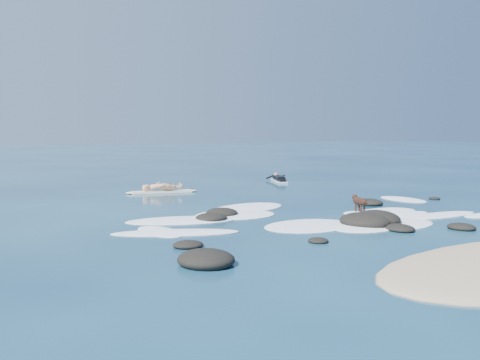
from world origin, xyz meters
TOP-DOWN VIEW (x-y plane):
  - ground at (0.00, 0.00)m, footprint 160.00×160.00m
  - reef_rocks at (0.46, -2.64)m, footprint 14.43×7.50m
  - breaking_foam at (-1.18, -0.61)m, footprint 14.00×7.82m
  - standing_surfer_rig at (-3.40, 8.31)m, footprint 3.35×0.99m
  - paddling_surfer_rig at (4.16, 10.34)m, footprint 1.43×2.54m
  - dog at (0.91, -0.68)m, footprint 0.40×1.06m

SIDE VIEW (x-z plane):
  - ground at x=0.00m, z-range 0.00..0.00m
  - breaking_foam at x=-1.18m, z-range -0.05..0.07m
  - reef_rocks at x=0.46m, z-range -0.17..0.41m
  - paddling_surfer_rig at x=4.16m, z-range -0.07..0.37m
  - dog at x=0.91m, z-range 0.11..0.79m
  - standing_surfer_rig at x=-3.40m, z-range -0.20..1.71m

